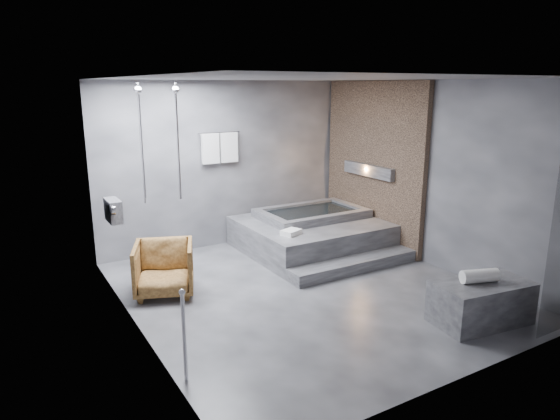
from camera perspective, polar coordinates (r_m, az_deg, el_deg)
room at (r=6.82m, az=4.82°, el=5.71°), size 5.00×5.04×2.82m
tub_deck at (r=8.48m, az=3.52°, el=-2.87°), size 2.20×2.00×0.50m
tub_step at (r=7.64m, az=8.49°, el=-6.21°), size 2.20×0.36×0.18m
concrete_bench at (r=6.38m, az=21.97°, el=-9.74°), size 1.19×0.76×0.50m
driftwood_chair at (r=6.84m, az=-13.12°, el=-6.53°), size 0.98×1.00×0.71m
rolled_towel at (r=6.24m, az=21.85°, el=-7.01°), size 0.47×0.30×0.16m
deck_towel at (r=7.62m, az=1.28°, el=-2.55°), size 0.35×0.30×0.08m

